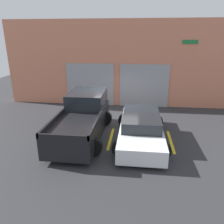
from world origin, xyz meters
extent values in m
plane|color=#2D2D30|center=(0.00, 0.00, 0.00)|extent=(28.00, 28.00, 0.00)
cube|color=#D17A5B|center=(0.00, 3.30, 2.70)|extent=(15.01, 0.60, 5.40)
cube|color=#939399|center=(-1.96, 2.96, 1.37)|extent=(3.12, 0.08, 2.74)
cube|color=#939399|center=(1.56, 2.96, 1.37)|extent=(3.12, 0.08, 2.74)
cube|color=#197238|center=(4.13, 2.97, 4.07)|extent=(0.90, 0.03, 0.22)
cube|color=black|center=(-1.34, -2.08, 0.65)|extent=(1.85, 5.02, 0.88)
cube|color=#1E2328|center=(-1.34, -0.70, 1.45)|extent=(1.70, 2.26, 0.73)
cube|color=black|center=(-2.22, -3.21, 1.18)|extent=(0.08, 2.76, 0.18)
cube|color=black|center=(-0.45, -3.21, 1.18)|extent=(0.08, 2.76, 0.18)
cube|color=black|center=(-1.34, -4.55, 1.18)|extent=(1.85, 0.08, 0.18)
cylinder|color=black|center=(-2.15, -0.52, 0.38)|extent=(0.77, 0.22, 0.77)
cylinder|color=black|center=(-0.52, -0.52, 0.38)|extent=(0.77, 0.22, 0.77)
cylinder|color=black|center=(-2.15, -3.64, 0.38)|extent=(0.77, 0.22, 0.77)
cylinder|color=black|center=(-0.52, -3.64, 0.38)|extent=(0.77, 0.22, 0.77)
cube|color=white|center=(1.34, -2.08, 0.45)|extent=(1.79, 4.77, 0.60)
cube|color=#1E2328|center=(1.34, -1.96, 0.98)|extent=(1.58, 2.62, 0.46)
cylinder|color=black|center=(0.55, -0.60, 0.34)|extent=(0.67, 0.22, 0.67)
cylinder|color=black|center=(2.12, -0.60, 0.34)|extent=(0.67, 0.22, 0.67)
cylinder|color=black|center=(0.55, -3.56, 0.34)|extent=(0.67, 0.22, 0.67)
cylinder|color=black|center=(2.12, -3.56, 0.34)|extent=(0.67, 0.22, 0.67)
cube|color=gold|center=(-2.67, -2.08, 0.00)|extent=(0.12, 2.20, 0.01)
cube|color=gold|center=(0.00, -2.08, 0.00)|extent=(0.12, 2.20, 0.01)
cube|color=gold|center=(2.67, -2.08, 0.00)|extent=(0.12, 2.20, 0.01)
camera|label=1|loc=(1.07, -10.97, 4.40)|focal=35.00mm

